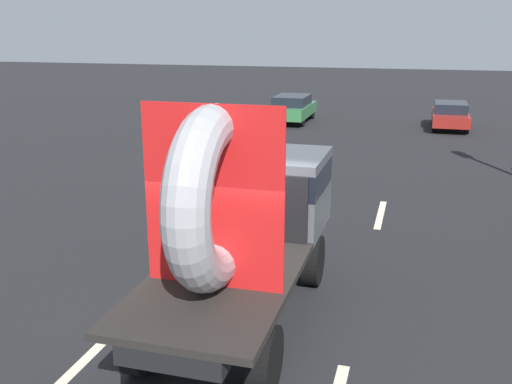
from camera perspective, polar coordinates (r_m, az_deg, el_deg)
The scene contains 7 objects.
ground_plane at distance 9.30m, azimuth -3.03°, elevation -12.70°, with size 120.00×120.00×0.00m, color black.
flatbed_truck at distance 9.04m, azimuth -0.86°, elevation -1.94°, with size 2.02×5.29×3.56m.
distant_sedan at distance 28.45m, azimuth 3.60°, elevation 8.32°, with size 1.70×3.97×1.30m.
lane_dash_left_near at distance 8.53m, azimuth -17.41°, elevation -16.35°, with size 2.45×0.16×0.01m, color beige.
lane_dash_left_far at distance 14.80m, azimuth -1.51°, elevation -1.56°, with size 2.13×0.16×0.01m, color beige.
lane_dash_right_far at distance 14.60m, azimuth 12.21°, elevation -2.18°, with size 2.27×0.16×0.01m, color beige.
oncoming_car at distance 27.90m, azimuth 18.65°, elevation 7.25°, with size 1.56×3.64×1.19m.
Camera 1 is at (2.68, -7.71, 4.46)m, focal length 40.46 mm.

